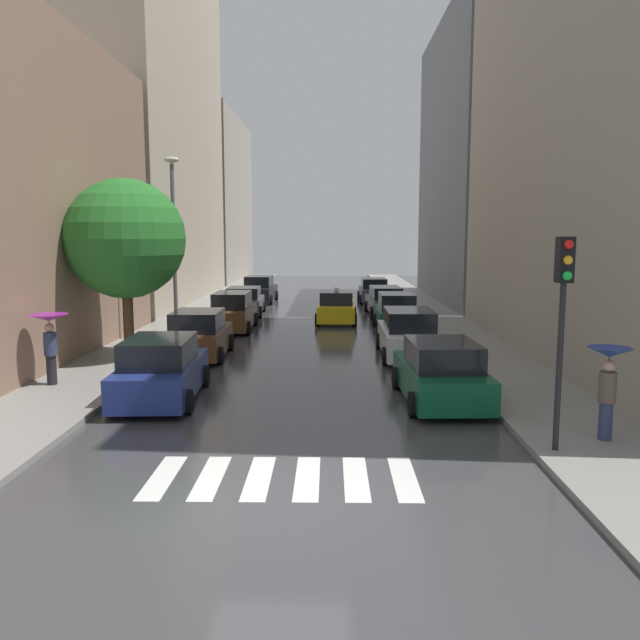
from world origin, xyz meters
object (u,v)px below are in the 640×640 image
pedestrian_near_tree (50,332)px  parked_car_left_second (199,336)px  parked_car_left_nearest (161,371)px  taxi_midroad (336,307)px  pedestrian_by_kerb (608,375)px  parked_car_right_nearest (441,373)px  parked_car_right_fourth (385,302)px  parked_car_left_third (233,312)px  parked_car_left_fifth (260,290)px  parked_car_right_third (396,313)px  parked_car_left_fourth (244,302)px  parked_car_right_fifth (374,291)px  parked_car_right_second (408,335)px  traffic_light_right_corner (563,296)px  street_tree_left (125,239)px  lamp_post_left (174,236)px

pedestrian_near_tree → parked_car_left_second: bearing=-14.1°
parked_car_left_nearest → taxi_midroad: 16.46m
parked_car_left_second → pedestrian_by_kerb: pedestrian_by_kerb is taller
parked_car_right_nearest → parked_car_right_fourth: parked_car_right_nearest is taller
pedestrian_by_kerb → parked_car_left_second: bearing=148.2°
parked_car_left_second → pedestrian_near_tree: (-3.29, -4.95, 0.88)m
parked_car_left_third → pedestrian_by_kerb: pedestrian_by_kerb is taller
parked_car_left_fifth → parked_car_right_third: 14.75m
parked_car_left_fourth → parked_car_left_fifth: bearing=-2.7°
pedestrian_by_kerb → parked_car_right_fifth: bearing=106.4°
parked_car_right_second → traffic_light_right_corner: bearing=-170.6°
parked_car_left_nearest → parked_car_right_fourth: size_ratio=0.96×
street_tree_left → lamp_post_left: bearing=80.2°
parked_car_right_second → parked_car_right_fifth: 19.13m
parked_car_right_fourth → parked_car_left_second: bearing=145.2°
pedestrian_near_tree → parked_car_left_fourth: bearing=8.9°
taxi_midroad → pedestrian_near_tree: size_ratio=2.13×
parked_car_left_third → parked_car_right_fifth: 14.63m
traffic_light_right_corner → parked_car_left_second: bearing=131.9°
parked_car_right_nearest → taxi_midroad: size_ratio=1.02×
parked_car_left_third → parked_car_right_nearest: 14.99m
parked_car_left_third → street_tree_left: 8.71m
parked_car_left_third → parked_car_left_second: bearing=177.9°
parked_car_left_nearest → parked_car_left_third: (0.01, 12.85, 0.03)m
parked_car_right_second → parked_car_right_fourth: parked_car_right_second is taller
parked_car_left_nearest → traffic_light_right_corner: traffic_light_right_corner is taller
parked_car_left_fifth → parked_car_right_third: bearing=-146.2°
pedestrian_by_kerb → parked_car_left_nearest: bearing=171.3°
parked_car_right_fourth → parked_car_left_third: bearing=124.7°
parked_car_right_fifth → pedestrian_by_kerb: (2.95, -29.09, 0.79)m
parked_car_right_nearest → parked_car_left_third: bearing=28.0°
parked_car_right_fourth → parked_car_right_fifth: (-0.19, 6.71, 0.00)m
parked_car_right_fifth → street_tree_left: bearing=153.1°
parked_car_right_second → parked_car_left_second: bearing=91.6°
street_tree_left → traffic_light_right_corner: bearing=-39.5°
parked_car_right_fourth → pedestrian_by_kerb: size_ratio=2.39×
parked_car_left_fifth → parked_car_right_fifth: size_ratio=1.17×
parked_car_right_nearest → traffic_light_right_corner: bearing=-161.8°
parked_car_left_second → parked_car_right_nearest: 9.96m
parked_car_left_third → pedestrian_near_tree: size_ratio=2.25×
parked_car_left_fourth → taxi_midroad: taxi_midroad is taller
pedestrian_by_kerb → traffic_light_right_corner: 2.26m
parked_car_left_third → taxi_midroad: size_ratio=1.06×
parked_car_left_nearest → parked_car_left_second: parked_car_left_nearest is taller
street_tree_left → traffic_light_right_corner: size_ratio=1.46×
parked_car_left_second → parked_car_right_third: (7.92, 6.65, 0.01)m
parked_car_left_fifth → street_tree_left: size_ratio=0.75×
parked_car_left_fifth → pedestrian_by_kerb: 30.82m
parked_car_right_third → pedestrian_by_kerb: (2.76, -16.42, 0.72)m
parked_car_right_fourth → lamp_post_left: size_ratio=0.64×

